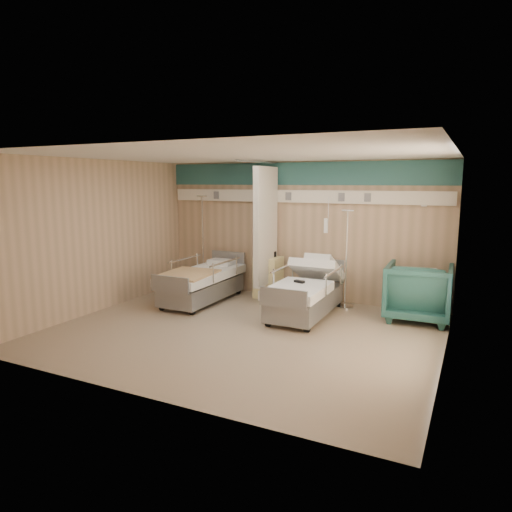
{
  "coord_description": "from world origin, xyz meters",
  "views": [
    {
      "loc": [
        3.29,
        -6.27,
        2.4
      ],
      "look_at": [
        -0.06,
        0.6,
        1.15
      ],
      "focal_mm": 32.0,
      "sensor_mm": 36.0,
      "label": 1
    }
  ],
  "objects_px": {
    "bed_right": "(306,298)",
    "iv_stand_right": "(345,288)",
    "bed_left": "(202,286)",
    "visitor_armchair": "(418,292)",
    "iv_stand_left": "(203,270)",
    "bedside_cabinet": "(268,277)"
  },
  "relations": [
    {
      "from": "bed_left",
      "to": "visitor_armchair",
      "type": "height_order",
      "value": "visitor_armchair"
    },
    {
      "from": "bedside_cabinet",
      "to": "iv_stand_left",
      "type": "bearing_deg",
      "value": 177.43
    },
    {
      "from": "bed_right",
      "to": "iv_stand_right",
      "type": "height_order",
      "value": "iv_stand_right"
    },
    {
      "from": "bed_left",
      "to": "bedside_cabinet",
      "type": "xyz_separation_m",
      "value": [
        1.05,
        0.9,
        0.11
      ]
    },
    {
      "from": "visitor_armchair",
      "to": "iv_stand_right",
      "type": "height_order",
      "value": "iv_stand_right"
    },
    {
      "from": "bed_left",
      "to": "iv_stand_left",
      "type": "xyz_separation_m",
      "value": [
        -0.59,
        0.97,
        0.11
      ]
    },
    {
      "from": "bed_left",
      "to": "iv_stand_right",
      "type": "bearing_deg",
      "value": 17.2
    },
    {
      "from": "bed_left",
      "to": "visitor_armchair",
      "type": "relative_size",
      "value": 1.96
    },
    {
      "from": "bedside_cabinet",
      "to": "visitor_armchair",
      "type": "height_order",
      "value": "visitor_armchair"
    },
    {
      "from": "visitor_armchair",
      "to": "iv_stand_left",
      "type": "relative_size",
      "value": 0.53
    },
    {
      "from": "bed_left",
      "to": "iv_stand_left",
      "type": "height_order",
      "value": "iv_stand_left"
    },
    {
      "from": "bedside_cabinet",
      "to": "iv_stand_right",
      "type": "distance_m",
      "value": 1.65
    },
    {
      "from": "visitor_armchair",
      "to": "iv_stand_left",
      "type": "bearing_deg",
      "value": -6.64
    },
    {
      "from": "visitor_armchair",
      "to": "iv_stand_left",
      "type": "xyz_separation_m",
      "value": [
        -4.64,
        0.37,
        -0.07
      ]
    },
    {
      "from": "bed_left",
      "to": "bedside_cabinet",
      "type": "bearing_deg",
      "value": 40.6
    },
    {
      "from": "bed_left",
      "to": "iv_stand_left",
      "type": "distance_m",
      "value": 1.15
    },
    {
      "from": "iv_stand_right",
      "to": "bed_right",
      "type": "bearing_deg",
      "value": -120.9
    },
    {
      "from": "bedside_cabinet",
      "to": "iv_stand_left",
      "type": "distance_m",
      "value": 1.65
    },
    {
      "from": "bed_left",
      "to": "iv_stand_right",
      "type": "height_order",
      "value": "iv_stand_right"
    },
    {
      "from": "bed_left",
      "to": "bedside_cabinet",
      "type": "relative_size",
      "value": 2.54
    },
    {
      "from": "bedside_cabinet",
      "to": "bed_left",
      "type": "bearing_deg",
      "value": -139.4
    },
    {
      "from": "bed_right",
      "to": "bedside_cabinet",
      "type": "xyz_separation_m",
      "value": [
        -1.15,
        0.9,
        0.11
      ]
    }
  ]
}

